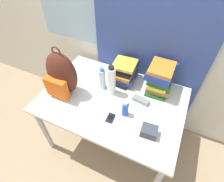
% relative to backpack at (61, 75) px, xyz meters
% --- Properties ---
extents(ground_plane, '(12.00, 12.00, 0.00)m').
position_rel_backpack_xyz_m(ground_plane, '(0.44, -0.34, -0.92)').
color(ground_plane, '#9E8466').
extents(wall_back, '(6.00, 0.06, 2.50)m').
position_rel_backpack_xyz_m(wall_back, '(0.43, 0.63, 0.33)').
color(wall_back, silver).
rests_on(wall_back, ground_plane).
extents(curtain_blue, '(1.09, 0.04, 2.50)m').
position_rel_backpack_xyz_m(curtain_blue, '(0.60, 0.57, 0.33)').
color(curtain_blue, '#384C93').
rests_on(curtain_blue, ground_plane).
extents(desk, '(1.28, 0.88, 0.72)m').
position_rel_backpack_xyz_m(desk, '(0.44, 0.10, -0.28)').
color(desk, silver).
rests_on(desk, ground_plane).
extents(backpack, '(0.29, 0.22, 0.48)m').
position_rel_backpack_xyz_m(backpack, '(0.00, 0.00, 0.00)').
color(backpack, '#512319').
rests_on(backpack, desk).
extents(book_stack_left, '(0.24, 0.29, 0.21)m').
position_rel_backpack_xyz_m(book_stack_left, '(0.44, 0.39, -0.10)').
color(book_stack_left, black).
rests_on(book_stack_left, desk).
extents(book_stack_center, '(0.25, 0.29, 0.28)m').
position_rel_backpack_xyz_m(book_stack_center, '(0.78, 0.39, -0.06)').
color(book_stack_center, '#1E5623').
rests_on(book_stack_center, desk).
extents(water_bottle, '(0.06, 0.06, 0.23)m').
position_rel_backpack_xyz_m(water_bottle, '(0.29, 0.20, -0.09)').
color(water_bottle, silver).
rests_on(water_bottle, desk).
extents(sports_bottle, '(0.08, 0.08, 0.30)m').
position_rel_backpack_xyz_m(sports_bottle, '(0.40, 0.17, -0.06)').
color(sports_bottle, white).
rests_on(sports_bottle, desk).
extents(sunscreen_bottle, '(0.05, 0.05, 0.15)m').
position_rel_backpack_xyz_m(sunscreen_bottle, '(0.61, -0.01, -0.13)').
color(sunscreen_bottle, blue).
rests_on(sunscreen_bottle, desk).
extents(cell_phone, '(0.06, 0.09, 0.02)m').
position_rel_backpack_xyz_m(cell_phone, '(0.52, -0.10, -0.19)').
color(cell_phone, black).
rests_on(cell_phone, desk).
extents(sunglasses_case, '(0.16, 0.08, 0.04)m').
position_rel_backpack_xyz_m(sunglasses_case, '(0.69, 0.18, -0.18)').
color(sunglasses_case, gray).
rests_on(sunglasses_case, desk).
extents(camera_pouch, '(0.13, 0.11, 0.07)m').
position_rel_backpack_xyz_m(camera_pouch, '(0.84, -0.11, -0.17)').
color(camera_pouch, '#383D47').
rests_on(camera_pouch, desk).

